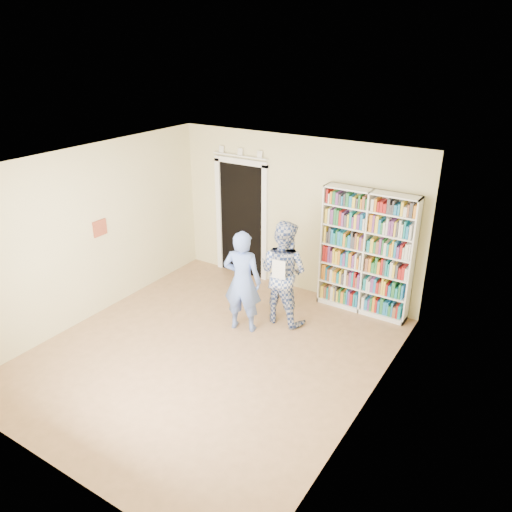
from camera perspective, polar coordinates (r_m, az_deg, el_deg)
The scene contains 11 objects.
floor at distance 7.25m, azimuth -5.34°, elevation -11.06°, with size 5.00×5.00×0.00m, color #936A47.
ceiling at distance 6.14m, azimuth -6.29°, elevation 10.17°, with size 5.00×5.00×0.00m, color white.
wall_back at distance 8.53m, azimuth 4.56°, elevation 4.64°, with size 4.50×4.50×0.00m, color beige.
wall_left at distance 8.07m, azimuth -18.52°, elevation 2.33°, with size 5.00×5.00×0.00m, color beige.
wall_right at distance 5.61m, azimuth 12.82°, elevation -6.50°, with size 5.00×5.00×0.00m, color beige.
bookshelf at distance 8.01m, azimuth 12.49°, elevation 0.38°, with size 1.48×0.28×2.03m.
doorway at distance 9.11m, azimuth -1.67°, elevation 4.81°, with size 1.10×0.08×2.43m.
wall_art at distance 8.16m, azimuth -17.41°, elevation 3.08°, with size 0.03×0.25×0.25m, color maroon.
man_blue at distance 7.41m, azimuth -1.57°, elevation -2.93°, with size 0.58×0.38×1.60m, color #6180D7.
man_plaid at distance 7.64m, azimuth 3.13°, elevation -1.86°, with size 0.81×0.63×1.66m, color navy.
paper_sheet at distance 7.32m, azimuth 2.61°, elevation -1.56°, with size 0.21×0.01×0.30m, color white.
Camera 1 is at (3.74, -4.66, 4.11)m, focal length 35.00 mm.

